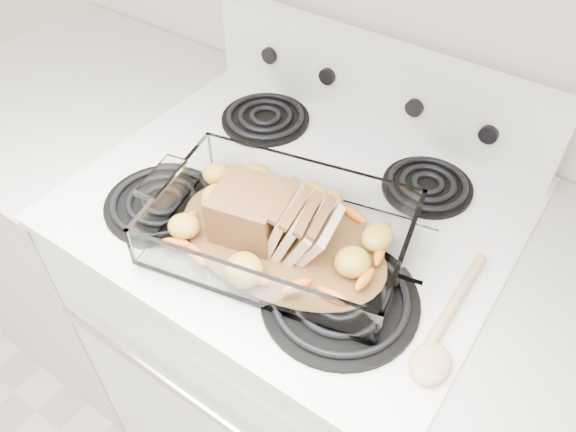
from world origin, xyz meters
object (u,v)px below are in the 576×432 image
Objects in this scene: electric_range at (295,331)px; baking_dish at (281,234)px; counter_left at (108,224)px; pork_roast at (267,215)px.

electric_range is 2.69× the size of baking_dish.
baking_dish reaches higher than counter_left.
baking_dish is 2.02× the size of pork_roast.
baking_dish is (0.05, -0.12, 0.48)m from electric_range.
pork_roast reaches higher than counter_left.
electric_range is at bearing 0.10° from counter_left.
counter_left is at bearing -179.90° from electric_range.
electric_range is 0.50m from baking_dish.
counter_left is 4.52× the size of pork_roast.
pork_roast is (0.02, -0.12, 0.51)m from electric_range.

